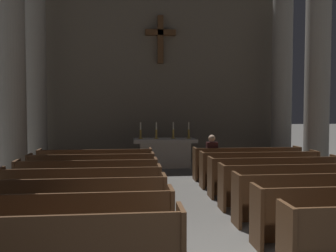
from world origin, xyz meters
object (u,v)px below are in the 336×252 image
(pew_right_row_3, at_px, (320,197))
(column_right_third, at_px, (318,55))
(pew_left_row_4, at_px, (82,190))
(column_left_third, at_px, (11,50))
(pew_right_row_6, at_px, (259,169))
(column_right_fourth, at_px, (282,65))
(lone_worshipper, at_px, (211,156))
(pew_right_row_4, at_px, (294,185))
(candlestick_outer_right, at_px, (189,133))
(pew_left_row_1, at_px, (46,252))
(candlestick_inner_right, at_px, (173,133))
(column_left_fourth, at_px, (35,62))
(pew_right_row_5, at_px, (275,176))
(pew_right_row_7, at_px, (247,163))
(pew_left_row_7, at_px, (96,165))
(candlestick_outer_left, at_px, (141,134))
(pew_left_row_2, at_px, (63,223))
(pew_left_row_3, at_px, (74,204))
(altar, at_px, (165,152))
(pew_left_row_6, at_px, (92,172))
(candlestick_inner_left, at_px, (156,134))
(pew_left_row_5, at_px, (87,180))

(pew_right_row_3, distance_m, column_right_third, 6.13)
(pew_left_row_4, distance_m, column_left_third, 5.38)
(pew_right_row_6, bearing_deg, pew_left_row_4, -154.43)
(column_right_fourth, xyz_separation_m, lone_worshipper, (-3.41, -3.09, -3.03))
(pew_left_row_4, xyz_separation_m, pew_right_row_4, (4.38, 0.00, 0.00))
(column_right_fourth, relative_size, candlestick_outer_right, 13.16)
(pew_left_row_1, bearing_deg, lone_worshipper, 62.32)
(pew_left_row_1, bearing_deg, candlestick_inner_right, 74.05)
(column_left_fourth, bearing_deg, column_left_third, -90.00)
(pew_right_row_4, bearing_deg, pew_right_row_5, 90.00)
(pew_left_row_1, height_order, column_left_fourth, column_left_fourth)
(pew_left_row_1, height_order, pew_left_row_4, same)
(pew_right_row_7, xyz_separation_m, column_left_fourth, (-6.73, 3.13, 3.24))
(column_right_fourth, bearing_deg, pew_right_row_3, -107.83)
(pew_left_row_7, relative_size, pew_right_row_6, 1.00)
(pew_right_row_5, bearing_deg, pew_right_row_6, 90.00)
(pew_left_row_7, distance_m, candlestick_outer_left, 2.86)
(pew_left_row_7, xyz_separation_m, lone_worshipper, (3.32, 0.04, 0.22))
(candlestick_outer_left, bearing_deg, pew_left_row_2, -99.91)
(column_right_fourth, bearing_deg, pew_left_row_3, -132.61)
(column_right_third, xyz_separation_m, altar, (-4.54, 1.97, -3.19))
(pew_right_row_5, distance_m, pew_right_row_7, 2.10)
(pew_left_row_3, distance_m, column_left_third, 6.13)
(pew_right_row_3, distance_m, pew_right_row_7, 4.19)
(column_right_third, bearing_deg, column_left_fourth, 163.57)
(pew_left_row_6, height_order, pew_right_row_6, same)
(pew_left_row_1, xyz_separation_m, pew_right_row_4, (4.38, 3.14, 0.00))
(pew_left_row_3, xyz_separation_m, candlestick_inner_left, (1.89, 6.62, 0.71))
(pew_right_row_7, height_order, column_left_fourth, column_left_fourth)
(pew_right_row_7, bearing_deg, pew_left_row_3, -136.26)
(pew_left_row_3, relative_size, pew_right_row_5, 1.00)
(pew_left_row_4, bearing_deg, pew_left_row_1, -90.00)
(column_right_fourth, xyz_separation_m, candlestick_outer_left, (-5.39, -0.70, -2.53))
(pew_left_row_5, bearing_deg, pew_right_row_6, 13.46)
(pew_right_row_5, xyz_separation_m, altar, (-2.19, 4.52, 0.06))
(pew_left_row_4, bearing_deg, column_left_third, 123.23)
(pew_left_row_3, height_order, column_left_third, column_left_third)
(pew_left_row_5, height_order, candlestick_outer_left, candlestick_outer_left)
(column_left_fourth, distance_m, candlestick_inner_right, 5.51)
(pew_right_row_3, distance_m, lone_worshipper, 4.36)
(pew_left_row_7, bearing_deg, pew_left_row_3, -90.00)
(candlestick_outer_left, bearing_deg, pew_right_row_5, -56.08)
(pew_right_row_3, distance_m, column_left_fourth, 10.46)
(pew_left_row_7, distance_m, column_right_third, 7.49)
(column_left_third, height_order, column_left_fourth, same)
(pew_right_row_5, height_order, candlestick_inner_left, candlestick_inner_left)
(pew_left_row_4, xyz_separation_m, candlestick_inner_right, (2.49, 5.57, 0.71))
(pew_right_row_3, distance_m, column_right_fourth, 8.34)
(pew_left_row_7, xyz_separation_m, column_right_third, (6.73, 0.45, 3.24))
(column_left_third, distance_m, altar, 5.89)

